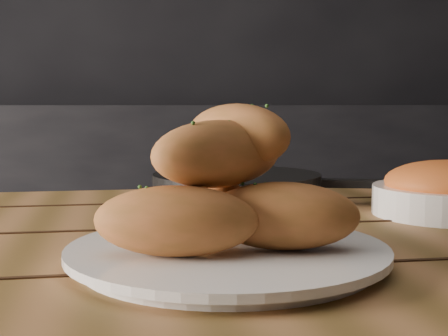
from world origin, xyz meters
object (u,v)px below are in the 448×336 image
table (293,321)px  bread_rolls (225,186)px  plate (228,254)px  skillet (238,187)px

table → bread_rolls: 0.20m
table → plate: bearing=-137.4°
plate → skillet: size_ratio=0.79×
plate → table: bearing=42.6°
table → skillet: size_ratio=4.21×
plate → bread_rolls: (-0.00, 0.00, 0.06)m
table → skillet: bearing=91.4°
plate → skillet: skillet is taller
skillet → plate: bearing=-102.4°
table → skillet: 0.31m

